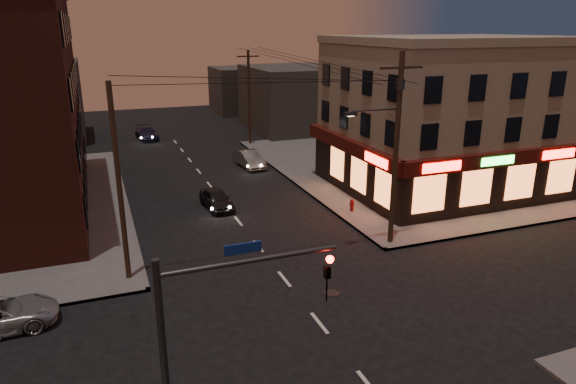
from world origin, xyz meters
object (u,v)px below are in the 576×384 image
sedan_near (217,199)px  sedan_far (147,133)px  sedan_mid (249,159)px  fire_hydrant (352,204)px

sedan_near → sedan_far: bearing=89.1°
sedan_mid → sedan_far: sedan_mid is taller
sedan_mid → sedan_near: bearing=-124.0°
sedan_far → fire_hydrant: sedan_far is taller
sedan_far → sedan_mid: bearing=-70.5°
fire_hydrant → sedan_mid: bearing=102.2°
sedan_mid → sedan_far: size_ratio=0.94×
sedan_mid → fire_hydrant: bearing=-83.3°
sedan_near → sedan_far: sedan_far is taller
sedan_near → sedan_far: 23.57m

